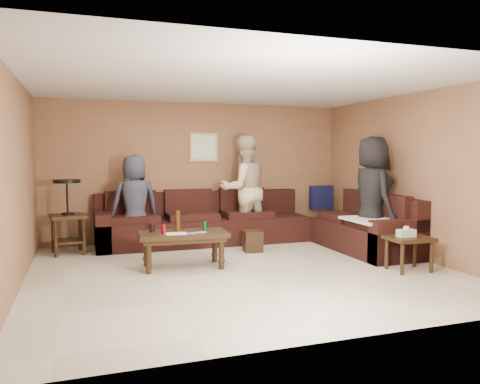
{
  "coord_description": "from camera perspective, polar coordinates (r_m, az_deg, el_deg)",
  "views": [
    {
      "loc": [
        -2.03,
        -5.87,
        1.57
      ],
      "look_at": [
        0.25,
        0.85,
        1.0
      ],
      "focal_mm": 35.0,
      "sensor_mm": 36.0,
      "label": 1
    }
  ],
  "objects": [
    {
      "name": "coffee_table",
      "position": [
        6.55,
        -6.97,
        -5.52
      ],
      "size": [
        1.24,
        0.67,
        0.78
      ],
      "rotation": [
        0.0,
        0.0,
        -0.06
      ],
      "color": "black",
      "rests_on": "ground"
    },
    {
      "name": "person_middle",
      "position": [
        8.31,
        0.45,
        0.35
      ],
      "size": [
        1.01,
        0.83,
        1.91
      ],
      "primitive_type": "imported",
      "rotation": [
        0.0,
        0.0,
        3.27
      ],
      "color": "#C4B591",
      "rests_on": "ground"
    },
    {
      "name": "person_right",
      "position": [
        7.6,
        15.82,
        -0.44
      ],
      "size": [
        0.65,
        0.95,
        1.85
      ],
      "primitive_type": "imported",
      "rotation": [
        0.0,
        0.0,
        1.5
      ],
      "color": "black",
      "rests_on": "ground"
    },
    {
      "name": "waste_bin",
      "position": [
        7.61,
        1.56,
        -6.0
      ],
      "size": [
        0.31,
        0.31,
        0.34
      ],
      "primitive_type": "cube",
      "rotation": [
        0.0,
        0.0,
        -0.11
      ],
      "color": "black",
      "rests_on": "ground"
    },
    {
      "name": "room",
      "position": [
        6.21,
        0.34,
        5.44
      ],
      "size": [
        5.6,
        5.5,
        2.5
      ],
      "color": "beige",
      "rests_on": "ground"
    },
    {
      "name": "wall_art",
      "position": [
        8.62,
        -4.44,
        5.45
      ],
      "size": [
        0.52,
        0.04,
        0.52
      ],
      "color": "tan",
      "rests_on": "ground"
    },
    {
      "name": "sectional_sofa",
      "position": [
        8.01,
        2.29,
        -4.34
      ],
      "size": [
        4.65,
        2.9,
        0.97
      ],
      "color": "black",
      "rests_on": "ground"
    },
    {
      "name": "end_table_left",
      "position": [
        7.85,
        -20.26,
        -2.67
      ],
      "size": [
        0.59,
        0.59,
        1.18
      ],
      "rotation": [
        0.0,
        0.0,
        0.14
      ],
      "color": "black",
      "rests_on": "ground"
    },
    {
      "name": "person_left",
      "position": [
        7.87,
        -12.7,
        -1.23
      ],
      "size": [
        0.84,
        0.61,
        1.57
      ],
      "primitive_type": "imported",
      "rotation": [
        0.0,
        0.0,
        3.3
      ],
      "color": "#2C2F3E",
      "rests_on": "ground"
    },
    {
      "name": "side_table_right",
      "position": [
        6.73,
        19.87,
        -5.67
      ],
      "size": [
        0.58,
        0.48,
        0.61
      ],
      "rotation": [
        0.0,
        0.0,
        -0.04
      ],
      "color": "black",
      "rests_on": "ground"
    }
  ]
}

